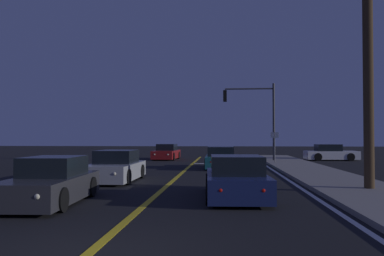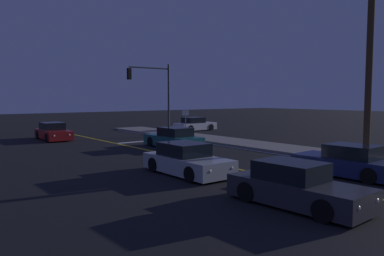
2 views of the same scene
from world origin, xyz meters
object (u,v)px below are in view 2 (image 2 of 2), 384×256
car_parked_curb_silver (187,161)px  traffic_signal_near_right (155,88)px  car_side_waiting_teal (173,139)px  car_mid_block_navy (348,162)px  car_far_approaching_charcoal (296,187)px  utility_pole_right (370,58)px  car_distant_tail_red (53,132)px  street_sign_corner (186,119)px  car_lead_oncoming_white (195,125)px

car_parked_curb_silver → traffic_signal_near_right: size_ratio=0.71×
car_side_waiting_teal → car_mid_block_navy: (0.55, -11.98, -0.00)m
car_parked_curb_silver → traffic_signal_near_right: (7.27, 14.01, 3.50)m
car_far_approaching_charcoal → utility_pole_right: bearing=-166.0°
car_parked_curb_silver → car_distant_tail_red: (-0.21, 17.13, 0.00)m
car_distant_tail_red → car_mid_block_navy: same height
street_sign_corner → car_parked_curb_silver: bearing=-126.7°
car_far_approaching_charcoal → utility_pole_right: (10.02, 3.02, 4.76)m
car_mid_block_navy → car_parked_curb_silver: bearing=136.3°
car_lead_oncoming_white → traffic_signal_near_right: traffic_signal_near_right is taller
traffic_signal_near_right → utility_pole_right: utility_pole_right is taller
car_mid_block_navy → car_far_approaching_charcoal: bearing=-167.9°
utility_pole_right → car_lead_oncoming_white: bearing=78.7°
car_side_waiting_teal → street_sign_corner: (3.80, 3.73, 0.99)m
car_far_approaching_charcoal → car_lead_oncoming_white: same height
car_far_approaching_charcoal → car_parked_curb_silver: (0.27, 5.88, 0.00)m
car_far_approaching_charcoal → car_mid_block_navy: 5.55m
car_far_approaching_charcoal → street_sign_corner: bearing=-119.6°
car_far_approaching_charcoal → car_lead_oncoming_white: size_ratio=1.02×
car_far_approaching_charcoal → car_distant_tail_red: size_ratio=0.95×
car_mid_block_navy → utility_pole_right: bearing=17.0°
car_side_waiting_teal → traffic_signal_near_right: traffic_signal_near_right is taller
car_side_waiting_teal → utility_pole_right: 12.51m
street_sign_corner → utility_pole_right: bearing=-84.3°
car_distant_tail_red → street_sign_corner: bearing=147.9°
car_parked_curb_silver → traffic_signal_near_right: 16.16m
car_parked_curb_silver → car_side_waiting_teal: same height
car_lead_oncoming_white → car_mid_block_navy: bearing=-23.2°
traffic_signal_near_right → car_mid_block_navy: bearing=83.3°
car_distant_tail_red → street_sign_corner: 10.46m
car_mid_block_navy → car_side_waiting_teal: bearing=90.3°
car_lead_oncoming_white → utility_pole_right: bearing=-12.5°
car_parked_curb_silver → car_far_approaching_charcoal: bearing=87.4°
car_mid_block_navy → car_lead_oncoming_white: (8.55, 21.22, -0.00)m
car_distant_tail_red → traffic_signal_near_right: 8.83m
car_far_approaching_charcoal → car_side_waiting_teal: (4.82, 13.36, 0.00)m
traffic_signal_near_right → utility_pole_right: (2.48, -16.87, 1.27)m
car_side_waiting_teal → car_lead_oncoming_white: same height
car_mid_block_navy → traffic_signal_near_right: (2.17, 18.50, 3.50)m
car_distant_tail_red → car_side_waiting_teal: 10.77m
car_side_waiting_teal → street_sign_corner: size_ratio=1.94×
car_mid_block_navy → car_lead_oncoming_white: 22.88m
car_lead_oncoming_white → utility_pole_right: size_ratio=0.41×
car_side_waiting_teal → street_sign_corner: street_sign_corner is taller
car_side_waiting_teal → car_mid_block_navy: same height
car_far_approaching_charcoal → car_parked_curb_silver: same height
car_distant_tail_red → car_lead_oncoming_white: (13.86, -0.41, -0.00)m
car_far_approaching_charcoal → traffic_signal_near_right: size_ratio=0.72×
traffic_signal_near_right → street_sign_corner: size_ratio=2.63×
car_distant_tail_red → traffic_signal_near_right: size_ratio=0.75×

